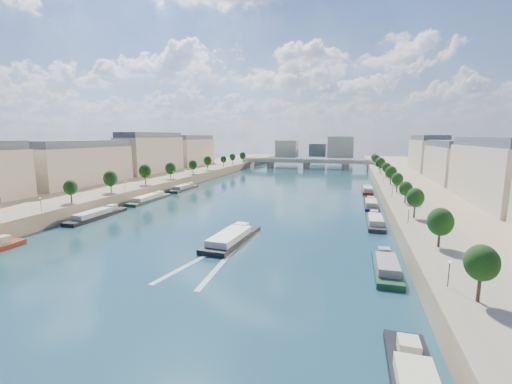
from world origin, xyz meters
The scene contains 17 objects.
ground centered at (0.00, 100.00, 0.00)m, with size 700.00×700.00×0.00m, color #0C2D36.
quay_left centered at (-72.00, 100.00, 2.50)m, with size 44.00×520.00×5.00m, color #9E8460.
quay_right centered at (72.00, 100.00, 2.50)m, with size 44.00×520.00×5.00m, color #9E8460.
pave_left centered at (-57.00, 100.00, 5.05)m, with size 14.00×520.00×0.10m, color gray.
pave_right centered at (57.00, 100.00, 5.05)m, with size 14.00×520.00×0.10m, color gray.
trees_left centered at (-55.00, 102.00, 10.48)m, with size 4.80×268.80×8.26m.
trees_right centered at (55.00, 110.00, 10.48)m, with size 4.80×268.80×8.26m.
lamps_left centered at (-52.50, 90.00, 7.78)m, with size 0.36×200.36×4.28m.
lamps_right centered at (52.50, 105.00, 7.78)m, with size 0.36×200.36×4.28m.
buildings_left centered at (-85.00, 112.00, 16.45)m, with size 16.00×226.00×23.20m.
buildings_right centered at (85.00, 112.00, 16.45)m, with size 16.00×226.00×23.20m.
skyline centered at (3.19, 319.52, 14.66)m, with size 79.00×42.00×22.00m.
bridge centered at (0.00, 243.64, 5.08)m, with size 112.00×12.00×8.15m.
tour_barge centered at (7.91, 32.45, 0.91)m, with size 8.98×25.78×3.61m.
wake centered at (7.91, 15.79, 0.02)m, with size 10.75×26.03×0.04m.
moored_barges_left centered at (-45.50, 42.18, 0.84)m, with size 5.00×157.11×3.60m.
moored_barges_right centered at (45.50, 54.60, 0.84)m, with size 5.00×164.13×3.60m.
Camera 1 is at (37.87, -49.76, 27.72)m, focal length 24.00 mm.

